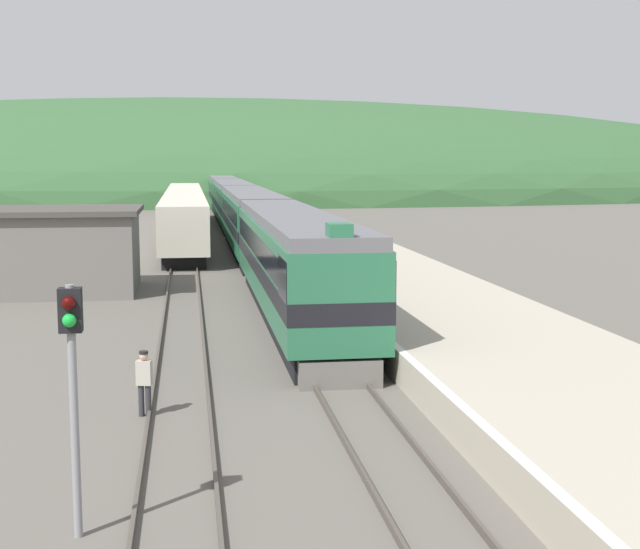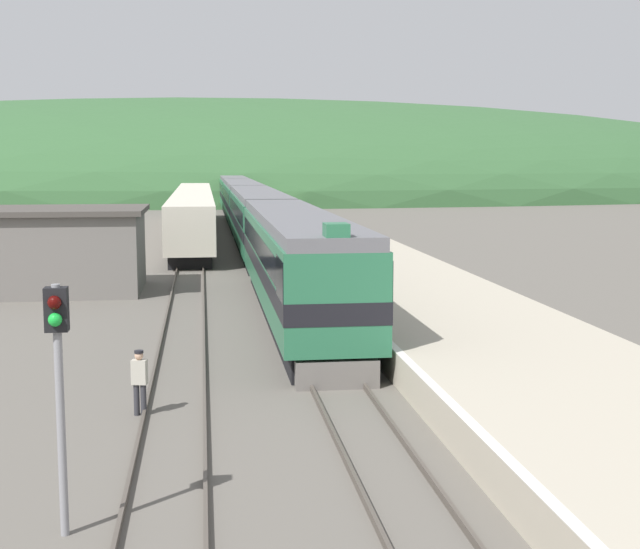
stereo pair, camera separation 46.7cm
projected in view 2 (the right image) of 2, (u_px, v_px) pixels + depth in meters
The scene contains 12 objects.
track_main at pixel (245, 231), 74.95m from camera, with size 1.52×180.00×0.16m.
track_siding at pixel (194, 231), 74.40m from camera, with size 1.52×180.00×0.16m.
platform at pixel (341, 249), 55.89m from camera, with size 7.00×140.00×0.96m.
distant_hills at pixel (222, 193), 159.71m from camera, with size 237.09×106.69×32.91m.
station_shed at pixel (50, 250), 41.15m from camera, with size 8.76×6.42×3.89m.
express_train_lead_car at pixel (296, 261), 34.08m from camera, with size 2.95×22.02×4.44m.
carriage_second at pixel (258, 220), 57.31m from camera, with size 2.94×23.01×4.08m.
carriage_third at pixel (242, 202), 80.79m from camera, with size 2.94×23.01×4.08m.
carriage_fourth at pixel (233, 192), 104.27m from camera, with size 2.94×23.01×4.08m.
siding_train at pixel (193, 213), 71.10m from camera, with size 2.90×46.54×3.56m.
signal_post_siding at pixel (58, 358), 14.25m from camera, with size 0.36×0.42×4.18m.
track_worker at pixel (140, 379), 21.36m from camera, with size 0.40×0.30×1.60m.
Camera 2 is at (-3.51, -4.97, 6.16)m, focal length 50.00 mm.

